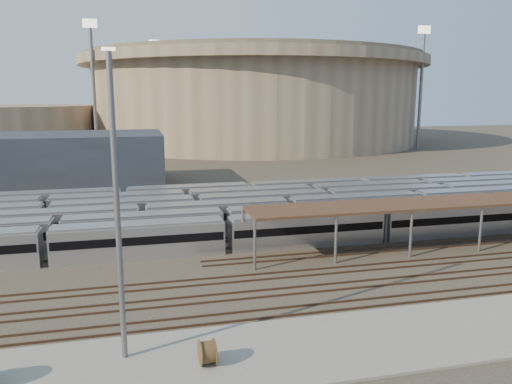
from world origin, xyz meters
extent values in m
plane|color=#383026|center=(0.00, 0.00, 0.00)|extent=(420.00, 420.00, 0.00)
cube|color=gray|center=(-5.00, -15.00, 0.10)|extent=(50.00, 9.00, 0.20)
cube|color=silver|center=(-9.62, 8.00, 1.80)|extent=(112.00, 2.90, 3.60)
cube|color=silver|center=(9.76, 12.20, 1.80)|extent=(112.00, 2.90, 3.60)
cube|color=silver|center=(0.23, 16.40, 1.80)|extent=(112.00, 2.90, 3.60)
cube|color=silver|center=(7.37, 20.60, 1.80)|extent=(112.00, 2.90, 3.60)
cube|color=silver|center=(6.50, 24.80, 1.80)|extent=(112.00, 2.90, 3.60)
cube|color=silver|center=(-2.18, 29.00, 1.80)|extent=(112.00, 2.90, 3.60)
cylinder|color=slate|center=(-8.00, 1.30, 2.50)|extent=(0.30, 0.30, 5.00)
cylinder|color=slate|center=(-8.00, 6.70, 2.50)|extent=(0.30, 0.30, 5.00)
cylinder|color=slate|center=(0.57, 1.30, 2.50)|extent=(0.30, 0.30, 5.00)
cylinder|color=slate|center=(0.57, 6.70, 2.50)|extent=(0.30, 0.30, 5.00)
cylinder|color=slate|center=(9.14, 1.30, 2.50)|extent=(0.30, 0.30, 5.00)
cylinder|color=slate|center=(9.14, 6.70, 2.50)|extent=(0.30, 0.30, 5.00)
cylinder|color=slate|center=(17.71, 1.30, 2.50)|extent=(0.30, 0.30, 5.00)
cylinder|color=slate|center=(17.71, 6.70, 2.50)|extent=(0.30, 0.30, 5.00)
cylinder|color=slate|center=(26.29, 6.70, 2.50)|extent=(0.30, 0.30, 5.00)
cube|color=#392417|center=(22.00, 4.00, 5.15)|extent=(60.00, 6.00, 0.30)
cube|color=#4C3323|center=(0.00, -1.75, 0.09)|extent=(170.00, 0.12, 0.18)
cube|color=#4C3323|center=(0.00, -0.25, 0.09)|extent=(170.00, 0.12, 0.18)
cube|color=#4C3323|center=(0.00, -5.75, 0.09)|extent=(170.00, 0.12, 0.18)
cube|color=#4C3323|center=(0.00, -4.25, 0.09)|extent=(170.00, 0.12, 0.18)
cube|color=#4C3323|center=(0.00, -9.75, 0.09)|extent=(170.00, 0.12, 0.18)
cube|color=#4C3323|center=(0.00, -8.25, 0.09)|extent=(170.00, 0.12, 0.18)
cylinder|color=gray|center=(25.00, 140.00, 14.00)|extent=(116.00, 116.00, 28.00)
cylinder|color=gray|center=(25.00, 140.00, 29.50)|extent=(124.00, 124.00, 3.00)
cylinder|color=brown|center=(25.00, 140.00, 31.75)|extent=(120.00, 120.00, 1.50)
cylinder|color=gray|center=(-60.00, 130.00, 7.00)|extent=(56.00, 56.00, 14.00)
cube|color=#1E232D|center=(-35.00, 55.00, 5.00)|extent=(42.00, 20.00, 10.00)
cylinder|color=slate|center=(-30.00, 110.00, 18.00)|extent=(1.00, 1.00, 36.00)
cube|color=#FFF2CC|center=(-30.00, 110.00, 37.20)|extent=(4.00, 0.60, 2.40)
cylinder|color=slate|center=(70.00, 100.00, 18.00)|extent=(1.00, 1.00, 36.00)
cube|color=#FFF2CC|center=(70.00, 100.00, 37.20)|extent=(4.00, 0.60, 2.40)
cylinder|color=slate|center=(-10.00, 160.00, 18.00)|extent=(1.00, 1.00, 36.00)
cube|color=#FFF2CC|center=(-10.00, 160.00, 37.20)|extent=(4.00, 0.60, 2.40)
cylinder|color=brown|center=(-15.17, -15.63, 1.03)|extent=(1.01, 1.71, 1.66)
cylinder|color=slate|center=(-20.31, -13.46, 9.90)|extent=(0.36, 0.36, 19.40)
cube|color=#FFF2CC|center=(-20.31, -13.46, 19.70)|extent=(0.81, 0.32, 0.20)
camera|label=1|loc=(-19.04, -44.67, 17.03)|focal=35.00mm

